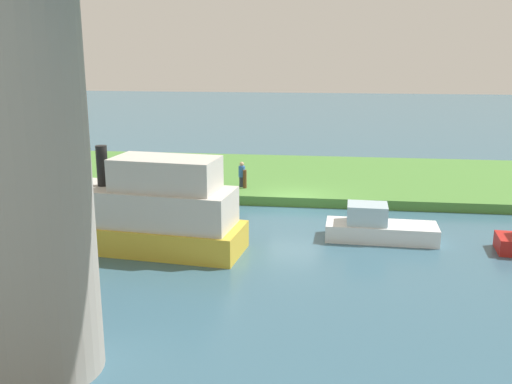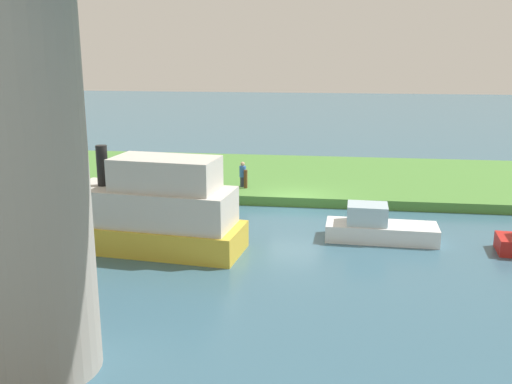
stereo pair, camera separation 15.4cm
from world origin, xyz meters
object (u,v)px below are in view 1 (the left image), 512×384
Objects in this scene: person_on_bank at (242,174)px; skiff_small at (149,212)px; mooring_post at (245,179)px; riverboat_paddlewheel at (378,227)px; bridge_pylon at (24,166)px.

person_on_bank is 0.17× the size of skiff_small.
person_on_bank is at bearing -56.03° from mooring_post.
mooring_post is at bearing -44.20° from riverboat_paddlewheel.
person_on_bank is 9.44m from skiff_small.
skiff_small reaches higher than riverboat_paddlewheel.
bridge_pylon is 15.31m from riverboat_paddlewheel.
riverboat_paddlewheel is at bearing -165.64° from skiff_small.
riverboat_paddlewheel is at bearing -128.72° from bridge_pylon.
mooring_post is 9.28m from riverboat_paddlewheel.
person_on_bank is at bearing -44.66° from riverboat_paddlewheel.
bridge_pylon is 1.25× the size of skiff_small.
skiff_small is at bearing -89.43° from bridge_pylon.
bridge_pylon is 10.43× the size of mooring_post.
skiff_small is at bearing 14.36° from riverboat_paddlewheel.
bridge_pylon is 18.73m from person_on_bank.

